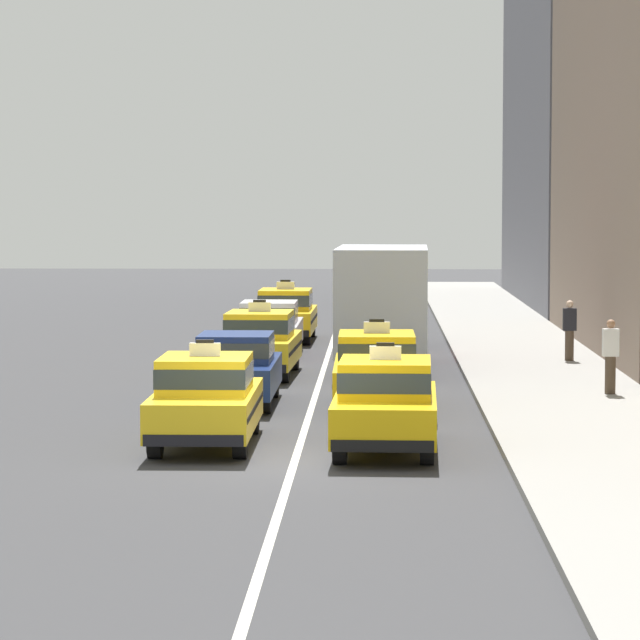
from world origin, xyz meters
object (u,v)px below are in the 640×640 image
Objects in this scene: taxi_left_nearest at (206,398)px; pedestrian_mid_block at (610,356)px; box_truck_right_third at (383,303)px; sedan_left_second at (236,367)px; sedan_right_fourth at (386,319)px; pedestrian_near_crosswalk at (570,330)px; sedan_left_fourth at (269,327)px; taxi_left_third at (260,342)px; taxi_right_second at (377,369)px; taxi_left_fifth at (286,314)px; taxi_right_nearest at (385,403)px.

taxi_left_nearest is 2.74× the size of pedestrian_mid_block.
sedan_left_second is at bearing -113.14° from box_truck_right_third.
pedestrian_near_crosswalk is (4.92, -5.97, 0.13)m from sedan_right_fourth.
sedan_left_fourth is 5.20m from box_truck_right_third.
taxi_left_third is at bearing 149.58° from pedestrian_mid_block.
taxi_right_second is 0.65× the size of box_truck_right_third.
box_truck_right_third is 1.63× the size of sedan_right_fourth.
taxi_left_fifth is 17.56m from taxi_right_second.
taxi_right_nearest is (3.05, -23.17, 0.00)m from taxi_left_fifth.
pedestrian_mid_block is at bearing 19.93° from taxi_right_second.
taxi_left_third is at bearing 89.32° from taxi_left_nearest.
taxi_left_nearest is at bearing 170.85° from taxi_right_nearest.
taxi_left_third and taxi_right_nearest have the same top height.
taxi_right_second is at bearing -80.51° from taxi_left_fifth.
taxi_right_second is 15.61m from sedan_right_fourth.
pedestrian_mid_block is at bearing 8.12° from sedan_left_second.
taxi_left_fifth and taxi_right_nearest have the same top height.
taxi_right_second reaches higher than sedan_right_fourth.
taxi_left_third is at bearing -88.76° from sedan_left_fourth.
taxi_right_nearest is (3.27, -0.53, 0.00)m from taxi_left_nearest.
sedan_left_second is at bearing 89.60° from taxi_left_nearest.
taxi_left_fifth is at bearing 108.68° from box_truck_right_third.
sedan_left_fourth is (-0.02, 11.51, 0.00)m from sedan_left_second.
taxi_left_third reaches higher than pedestrian_mid_block.
taxi_left_fifth reaches higher than sedan_left_second.
pedestrian_mid_block is (8.20, -4.81, 0.12)m from taxi_left_third.
sedan_right_fourth is at bearing 129.49° from pedestrian_near_crosswalk.
sedan_left_second is 3.15m from taxi_right_second.
taxi_left_nearest is 6.17m from taxi_right_second.
sedan_left_second is at bearing 116.17° from taxi_right_nearest.
taxi_left_nearest is at bearing -99.22° from sedan_right_fourth.
taxi_right_nearest is 5.85m from taxi_right_second.
taxi_right_nearest is (3.12, -12.56, 0.00)m from taxi_left_third.
sedan_left_fourth is at bearing -92.16° from taxi_left_fifth.
taxi_left_nearest reaches higher than pedestrian_mid_block.
taxi_left_nearest is 0.65× the size of box_truck_right_third.
sedan_left_second is 6.00m from taxi_left_third.
taxi_left_fifth is 2.74× the size of pedestrian_mid_block.
taxi_left_third reaches higher than pedestrian_near_crosswalk.
taxi_left_fifth is at bearing 151.74° from sedan_right_fourth.
taxi_left_fifth is at bearing 89.45° from taxi_left_nearest.
taxi_right_second reaches higher than pedestrian_mid_block.
taxi_right_nearest reaches higher than sedan_left_second.
taxi_left_third reaches higher than sedan_left_fourth.
taxi_left_fifth is (0.19, 5.10, 0.03)m from sedan_left_fourth.
taxi_left_nearest reaches higher than pedestrian_near_crosswalk.
taxi_left_nearest is 17.55m from sedan_left_fourth.
taxi_left_third is 8.69m from pedestrian_near_crosswalk.
taxi_left_third is 7.34m from taxi_right_second.
taxi_left_fifth is at bearing 89.60° from taxi_left_third.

